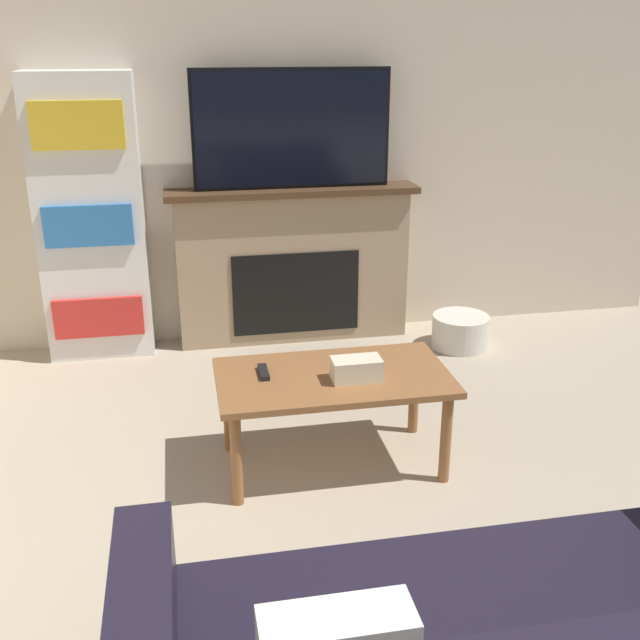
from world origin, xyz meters
name	(u,v)px	position (x,y,z in m)	size (l,w,h in m)	color
wall_back	(250,129)	(0.00, 4.09, 1.35)	(5.73, 0.06, 2.70)	beige
fireplace	(293,264)	(0.24, 3.95, 0.51)	(1.58, 0.28, 1.01)	tan
tv	(292,129)	(0.24, 3.93, 1.36)	(1.21, 0.03, 0.72)	black
coffee_table	(333,386)	(0.17, 2.34, 0.41)	(1.05, 0.58, 0.47)	brown
tissue_box	(356,369)	(0.26, 2.27, 0.52)	(0.22, 0.12, 0.10)	beige
remote_control	(264,372)	(-0.14, 2.40, 0.48)	(0.04, 0.15, 0.02)	black
bookshelf	(91,220)	(-0.99, 3.93, 0.86)	(0.63, 0.29, 1.71)	white
storage_basket	(460,331)	(1.27, 3.58, 0.11)	(0.36, 0.36, 0.21)	silver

